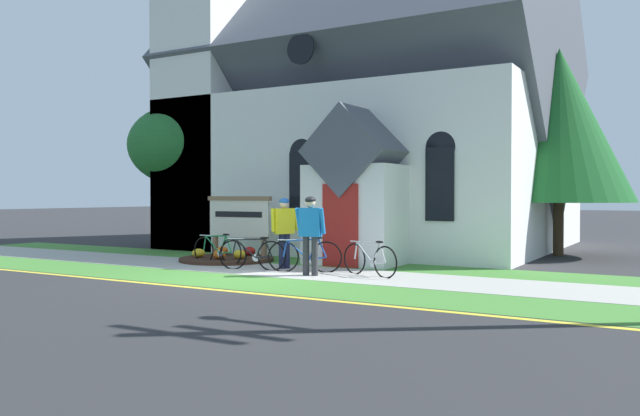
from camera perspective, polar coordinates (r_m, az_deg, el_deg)
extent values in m
plane|color=#2B2B2D|center=(17.50, 0.68, -4.81)|extent=(140.00, 140.00, 0.00)
cube|color=#A8A59E|center=(16.21, -7.28, -5.27)|extent=(32.00, 2.32, 0.01)
cube|color=#427F33|center=(14.60, -12.39, -6.00)|extent=(32.00, 1.92, 0.01)
cube|color=#427F33|center=(17.89, -3.22, -4.66)|extent=(24.00, 1.82, 0.01)
cube|color=yellow|center=(13.81, -15.53, -6.42)|extent=(28.00, 0.16, 0.01)
cube|color=white|center=(23.41, 5.45, 2.83)|extent=(12.00, 10.97, 5.02)
cube|color=#4C515B|center=(23.87, 5.47, 12.39)|extent=(12.50, 11.17, 11.17)
cube|color=white|center=(22.76, -10.13, 11.27)|extent=(2.63, 2.63, 11.65)
cube|color=white|center=(16.81, 3.14, -0.61)|extent=(2.40, 1.60, 2.60)
cube|color=#4C515B|center=(16.85, 3.15, 5.01)|extent=(2.40, 1.80, 2.40)
cube|color=maroon|center=(16.10, 1.81, -1.57)|extent=(1.00, 0.06, 2.10)
cube|color=black|center=(18.55, -1.72, 2.03)|extent=(0.76, 0.06, 1.90)
cone|color=black|center=(18.59, -1.72, 4.96)|extent=(0.80, 0.06, 0.80)
cube|color=black|center=(16.71, 10.60, 2.11)|extent=(0.76, 0.06, 1.90)
cone|color=black|center=(16.75, 10.61, 5.36)|extent=(0.80, 0.06, 0.80)
cylinder|color=black|center=(19.02, -1.73, 13.97)|extent=(0.90, 0.06, 0.90)
cube|color=#7F6047|center=(18.77, -9.29, -3.44)|extent=(0.12, 0.12, 0.64)
cube|color=#7F6047|center=(17.80, -5.00, -3.68)|extent=(0.12, 0.12, 0.64)
cube|color=silver|center=(18.22, -7.21, -0.95)|extent=(2.00, 0.15, 1.03)
cube|color=#7F6047|center=(18.21, -7.21, 0.86)|extent=(2.12, 0.20, 0.12)
cube|color=black|center=(18.18, -7.29, -0.56)|extent=(1.59, 0.07, 0.16)
cylinder|color=#382319|center=(17.85, -8.30, -4.54)|extent=(2.58, 2.58, 0.10)
ellipsoid|color=gold|center=(17.41, -7.15, -4.12)|extent=(0.36, 0.36, 0.24)
ellipsoid|color=red|center=(18.42, -6.31, -3.83)|extent=(0.36, 0.36, 0.24)
ellipsoid|color=orange|center=(18.65, -8.71, -3.77)|extent=(0.36, 0.36, 0.24)
ellipsoid|color=gold|center=(18.01, -10.75, -3.95)|extent=(0.36, 0.36, 0.24)
ellipsoid|color=orange|center=(17.40, -8.96, -4.12)|extent=(0.36, 0.36, 0.24)
torus|color=black|center=(15.05, 0.56, -4.40)|extent=(0.71, 0.32, 0.75)
torus|color=black|center=(15.21, -3.28, -4.35)|extent=(0.71, 0.32, 0.75)
cylinder|color=#194CA5|center=(15.13, -1.98, -3.75)|extent=(0.53, 0.25, 0.46)
cylinder|color=#194CA5|center=(15.09, -1.56, -2.85)|extent=(0.71, 0.33, 0.08)
cylinder|color=#194CA5|center=(15.07, -0.56, -3.68)|extent=(0.25, 0.13, 0.50)
cylinder|color=#194CA5|center=(15.08, -0.21, -4.49)|extent=(0.40, 0.19, 0.09)
cylinder|color=#194CA5|center=(15.04, 0.21, -3.59)|extent=(0.21, 0.12, 0.44)
cylinder|color=#194CA5|center=(15.18, -3.13, -3.64)|extent=(0.12, 0.08, 0.39)
ellipsoid|color=black|center=(15.03, -0.14, -2.66)|extent=(0.25, 0.17, 0.05)
cylinder|color=silver|center=(15.16, -2.98, -2.85)|extent=(0.42, 0.20, 0.03)
cylinder|color=silver|center=(15.11, -0.99, -4.58)|extent=(0.17, 0.09, 0.18)
torus|color=black|center=(16.73, -7.91, -3.91)|extent=(0.72, 0.10, 0.72)
torus|color=black|center=(17.43, -10.30, -3.72)|extent=(0.72, 0.10, 0.72)
cylinder|color=#19723F|center=(17.17, -9.51, -3.24)|extent=(0.54, 0.09, 0.46)
cylinder|color=#19723F|center=(17.08, -9.25, -2.47)|extent=(0.74, 0.10, 0.08)
cylinder|color=#19723F|center=(16.91, -8.62, -3.23)|extent=(0.26, 0.06, 0.49)
cylinder|color=#19723F|center=(16.87, -8.40, -3.96)|extent=(0.41, 0.07, 0.09)
cylinder|color=#19723F|center=(16.77, -8.13, -3.18)|extent=(0.22, 0.06, 0.43)
cylinder|color=#19723F|center=(17.38, -10.21, -3.10)|extent=(0.12, 0.05, 0.39)
ellipsoid|color=black|center=(16.82, -8.36, -2.35)|extent=(0.25, 0.10, 0.05)
cylinder|color=silver|center=(17.34, -10.12, -2.41)|extent=(0.44, 0.07, 0.03)
cylinder|color=silver|center=(17.01, -8.89, -4.01)|extent=(0.18, 0.04, 0.18)
torus|color=black|center=(14.12, 5.82, -4.83)|extent=(0.69, 0.29, 0.72)
torus|color=black|center=(14.84, 3.10, -4.54)|extent=(0.69, 0.29, 0.72)
cylinder|color=#B7B7BC|center=(14.58, 4.00, -3.98)|extent=(0.52, 0.22, 0.46)
cylinder|color=#B7B7BC|center=(14.48, 4.29, -3.11)|extent=(0.70, 0.29, 0.06)
cylinder|color=#B7B7BC|center=(14.31, 5.00, -4.03)|extent=(0.25, 0.12, 0.47)
cylinder|color=#B7B7BC|center=(14.27, 5.25, -4.87)|extent=(0.39, 0.18, 0.09)
cylinder|color=#B7B7BC|center=(14.17, 5.57, -3.98)|extent=(0.21, 0.11, 0.42)
cylinder|color=#B7B7BC|center=(14.79, 3.20, -3.81)|extent=(0.12, 0.07, 0.39)
ellipsoid|color=black|center=(14.21, 5.31, -3.02)|extent=(0.25, 0.16, 0.05)
cylinder|color=silver|center=(14.75, 3.31, -2.99)|extent=(0.42, 0.18, 0.03)
cylinder|color=silver|center=(14.41, 4.70, -4.91)|extent=(0.18, 0.08, 0.18)
torus|color=black|center=(15.49, -4.33, -4.28)|extent=(0.72, 0.21, 0.73)
torus|color=black|center=(15.88, -7.76, -4.15)|extent=(0.72, 0.21, 0.73)
cylinder|color=black|center=(15.73, -6.61, -3.61)|extent=(0.54, 0.16, 0.46)
cylinder|color=black|center=(15.67, -6.24, -2.79)|extent=(0.74, 0.21, 0.06)
cylinder|color=black|center=(15.58, -5.35, -3.60)|extent=(0.26, 0.09, 0.47)
cylinder|color=black|center=(15.57, -5.03, -4.35)|extent=(0.41, 0.13, 0.09)
cylinder|color=black|center=(15.51, -4.65, -3.53)|extent=(0.22, 0.09, 0.42)
cylinder|color=black|center=(15.85, -7.63, -3.48)|extent=(0.12, 0.06, 0.39)
ellipsoid|color=black|center=(15.52, -4.96, -2.66)|extent=(0.25, 0.13, 0.05)
cylinder|color=silver|center=(15.82, -7.49, -2.73)|extent=(0.43, 0.13, 0.03)
cylinder|color=silver|center=(15.65, -5.72, -4.42)|extent=(0.18, 0.06, 0.18)
cylinder|color=#191E38|center=(15.86, -2.97, -3.86)|extent=(0.15, 0.15, 0.86)
cylinder|color=#191E38|center=(15.79, -3.41, -3.88)|extent=(0.15, 0.15, 0.86)
cube|color=yellow|center=(15.78, -3.19, -1.17)|extent=(0.41, 0.52, 0.63)
sphere|color=beige|center=(15.77, -3.19, 0.38)|extent=(0.22, 0.22, 0.22)
ellipsoid|color=#1E59B2|center=(15.77, -3.19, 0.60)|extent=(0.36, 0.34, 0.16)
cylinder|color=yellow|center=(15.88, -2.19, -1.04)|extent=(0.09, 0.23, 0.57)
cylinder|color=yellow|center=(15.68, -4.20, -1.07)|extent=(0.09, 0.12, 0.57)
cylinder|color=#2D2D33|center=(14.45, -1.25, -4.30)|extent=(0.15, 0.15, 0.88)
cylinder|color=#2D2D33|center=(14.38, -0.47, -4.32)|extent=(0.15, 0.15, 0.88)
cube|color=blue|center=(14.36, -0.86, -1.27)|extent=(0.53, 0.29, 0.64)
sphere|color=beige|center=(14.35, -0.86, 0.47)|extent=(0.23, 0.23, 0.23)
ellipsoid|color=black|center=(14.35, -0.86, 0.72)|extent=(0.29, 0.33, 0.16)
cylinder|color=blue|center=(14.50, -1.92, -1.12)|extent=(0.09, 0.23, 0.58)
cylinder|color=blue|center=(14.23, 0.22, -1.16)|extent=(0.09, 0.20, 0.59)
cylinder|color=#3D2D1E|center=(20.46, 20.43, -1.76)|extent=(0.31, 0.31, 1.61)
cone|color=#195623|center=(20.55, 20.49, 6.90)|extent=(4.33, 4.33, 4.58)
cylinder|color=#3D2D1E|center=(23.27, -11.91, -0.93)|extent=(0.39, 0.39, 1.97)
ellipsoid|color=#23662D|center=(23.32, -11.94, 5.46)|extent=(3.95, 3.95, 2.92)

